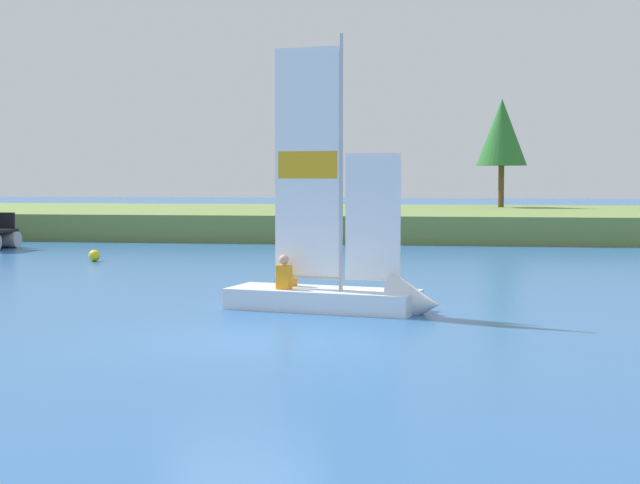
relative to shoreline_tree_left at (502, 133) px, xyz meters
name	(u,v)px	position (x,y,z in m)	size (l,w,h in m)	color
ground_plane	(246,341)	(-5.61, -33.81, -4.80)	(200.00, 200.00, 0.00)	#2D609E
shore_bank	(382,221)	(-5.61, -3.91, -4.25)	(80.00, 15.40, 1.10)	olive
shoreline_tree_left	(502,133)	(0.00, 0.00, 0.00)	(2.51, 2.51, 5.37)	brown
sailboat	(354,290)	(-4.23, -30.11, -4.37)	(4.46, 2.17, 5.84)	silver
channel_buoy	(94,256)	(-13.41, -20.16, -4.62)	(0.36, 0.36, 0.36)	yellow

